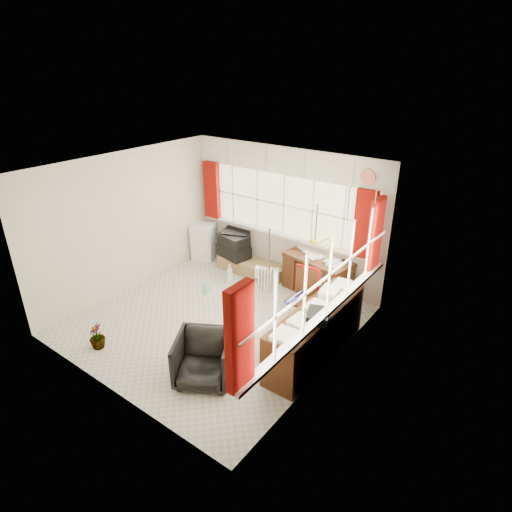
{
  "coord_description": "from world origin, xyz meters",
  "views": [
    {
      "loc": [
        4.04,
        -4.32,
        3.89
      ],
      "look_at": [
        0.42,
        0.55,
        1.07
      ],
      "focal_mm": 30.0,
      "sensor_mm": 36.0,
      "label": 1
    }
  ],
  "objects_px": {
    "desk_lamp": "(330,244)",
    "credenza": "(316,331)",
    "office_chair": "(204,359)",
    "tv_bench": "(252,267)",
    "task_chair": "(304,295)",
    "mini_fridge": "(204,241)",
    "radiator": "(268,284)",
    "desk": "(317,273)",
    "crt_tv": "(237,242)"
  },
  "relations": [
    {
      "from": "desk",
      "to": "credenza",
      "type": "distance_m",
      "value": 1.8
    },
    {
      "from": "radiator",
      "to": "mini_fridge",
      "type": "height_order",
      "value": "mini_fridge"
    },
    {
      "from": "desk",
      "to": "tv_bench",
      "type": "bearing_deg",
      "value": -177.32
    },
    {
      "from": "task_chair",
      "to": "crt_tv",
      "type": "bearing_deg",
      "value": 154.38
    },
    {
      "from": "radiator",
      "to": "mini_fridge",
      "type": "distance_m",
      "value": 2.09
    },
    {
      "from": "task_chair",
      "to": "credenza",
      "type": "height_order",
      "value": "task_chair"
    },
    {
      "from": "office_chair",
      "to": "radiator",
      "type": "bearing_deg",
      "value": 74.34
    },
    {
      "from": "task_chair",
      "to": "credenza",
      "type": "relative_size",
      "value": 0.49
    },
    {
      "from": "desk",
      "to": "crt_tv",
      "type": "distance_m",
      "value": 1.91
    },
    {
      "from": "mini_fridge",
      "to": "credenza",
      "type": "bearing_deg",
      "value": -22.9
    },
    {
      "from": "credenza",
      "to": "tv_bench",
      "type": "height_order",
      "value": "credenza"
    },
    {
      "from": "desk_lamp",
      "to": "office_chair",
      "type": "relative_size",
      "value": 0.63
    },
    {
      "from": "tv_bench",
      "to": "crt_tv",
      "type": "height_order",
      "value": "crt_tv"
    },
    {
      "from": "credenza",
      "to": "task_chair",
      "type": "bearing_deg",
      "value": 132.69
    },
    {
      "from": "desk",
      "to": "credenza",
      "type": "xyz_separation_m",
      "value": [
        0.86,
        -1.59,
        0.0
      ]
    },
    {
      "from": "crt_tv",
      "to": "mini_fridge",
      "type": "distance_m",
      "value": 0.79
    },
    {
      "from": "desk",
      "to": "mini_fridge",
      "type": "distance_m",
      "value": 2.67
    },
    {
      "from": "task_chair",
      "to": "mini_fridge",
      "type": "xyz_separation_m",
      "value": [
        -2.98,
        0.89,
        -0.14
      ]
    },
    {
      "from": "desk",
      "to": "office_chair",
      "type": "height_order",
      "value": "desk"
    },
    {
      "from": "desk",
      "to": "desk_lamp",
      "type": "height_order",
      "value": "desk_lamp"
    },
    {
      "from": "office_chair",
      "to": "tv_bench",
      "type": "xyz_separation_m",
      "value": [
        -1.37,
        2.85,
        -0.21
      ]
    },
    {
      "from": "tv_bench",
      "to": "task_chair",
      "type": "bearing_deg",
      "value": -28.1
    },
    {
      "from": "crt_tv",
      "to": "tv_bench",
      "type": "bearing_deg",
      "value": -16.0
    },
    {
      "from": "office_chair",
      "to": "radiator",
      "type": "xyz_separation_m",
      "value": [
        -0.6,
        2.31,
        -0.11
      ]
    },
    {
      "from": "mini_fridge",
      "to": "crt_tv",
      "type": "bearing_deg",
      "value": 12.51
    },
    {
      "from": "radiator",
      "to": "crt_tv",
      "type": "relative_size",
      "value": 0.79
    },
    {
      "from": "desk_lamp",
      "to": "crt_tv",
      "type": "height_order",
      "value": "desk_lamp"
    },
    {
      "from": "task_chair",
      "to": "tv_bench",
      "type": "xyz_separation_m",
      "value": [
        -1.73,
        0.92,
        -0.39
      ]
    },
    {
      "from": "credenza",
      "to": "crt_tv",
      "type": "xyz_separation_m",
      "value": [
        -2.77,
        1.66,
        0.1
      ]
    },
    {
      "from": "tv_bench",
      "to": "crt_tv",
      "type": "relative_size",
      "value": 2.02
    },
    {
      "from": "mini_fridge",
      "to": "task_chair",
      "type": "bearing_deg",
      "value": -16.69
    },
    {
      "from": "desk_lamp",
      "to": "radiator",
      "type": "distance_m",
      "value": 1.32
    },
    {
      "from": "desk_lamp",
      "to": "crt_tv",
      "type": "bearing_deg",
      "value": 177.4
    },
    {
      "from": "task_chair",
      "to": "credenza",
      "type": "bearing_deg",
      "value": -47.31
    },
    {
      "from": "radiator",
      "to": "tv_bench",
      "type": "height_order",
      "value": "radiator"
    },
    {
      "from": "desk",
      "to": "desk_lamp",
      "type": "xyz_separation_m",
      "value": [
        0.22,
        -0.02,
        0.63
      ]
    },
    {
      "from": "desk_lamp",
      "to": "credenza",
      "type": "distance_m",
      "value": 1.8
    },
    {
      "from": "desk_lamp",
      "to": "office_chair",
      "type": "height_order",
      "value": "desk_lamp"
    },
    {
      "from": "desk",
      "to": "radiator",
      "type": "xyz_separation_m",
      "value": [
        -0.65,
        -0.61,
        -0.17
      ]
    },
    {
      "from": "crt_tv",
      "to": "desk",
      "type": "bearing_deg",
      "value": -2.2
    },
    {
      "from": "desk",
      "to": "crt_tv",
      "type": "height_order",
      "value": "crt_tv"
    },
    {
      "from": "desk",
      "to": "task_chair",
      "type": "relative_size",
      "value": 1.35
    },
    {
      "from": "task_chair",
      "to": "office_chair",
      "type": "height_order",
      "value": "task_chair"
    },
    {
      "from": "task_chair",
      "to": "mini_fridge",
      "type": "distance_m",
      "value": 3.11
    },
    {
      "from": "desk",
      "to": "task_chair",
      "type": "bearing_deg",
      "value": -72.75
    },
    {
      "from": "tv_bench",
      "to": "mini_fridge",
      "type": "height_order",
      "value": "mini_fridge"
    },
    {
      "from": "task_chair",
      "to": "tv_bench",
      "type": "height_order",
      "value": "task_chair"
    },
    {
      "from": "desk",
      "to": "tv_bench",
      "type": "relative_size",
      "value": 0.94
    },
    {
      "from": "office_chair",
      "to": "desk_lamp",
      "type": "bearing_deg",
      "value": 54.44
    },
    {
      "from": "task_chair",
      "to": "mini_fridge",
      "type": "height_order",
      "value": "task_chair"
    }
  ]
}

